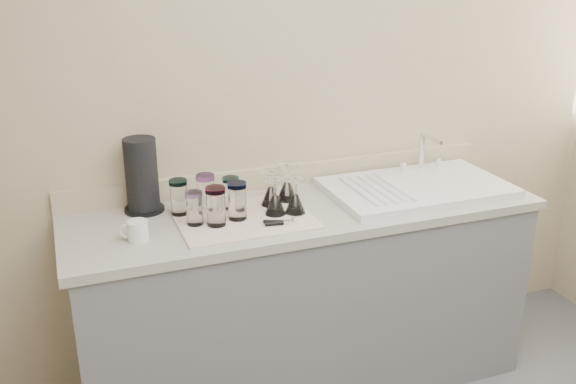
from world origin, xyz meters
name	(u,v)px	position (x,y,z in m)	size (l,w,h in m)	color
room_envelope	(502,127)	(0.00, 0.00, 1.56)	(3.54, 3.50, 2.52)	#535358
counter_unit	(305,298)	(0.00, 1.20, 0.45)	(2.06, 0.62, 0.90)	slate
sink_unit	(417,187)	(0.55, 1.20, 0.92)	(0.82, 0.50, 0.22)	white
dish_towel	(244,218)	(-0.29, 1.17, 0.90)	(0.55, 0.42, 0.01)	white
tumbler_teal	(179,197)	(-0.53, 1.30, 0.98)	(0.08, 0.08, 0.15)	white
tumbler_cyan	(206,192)	(-0.41, 1.30, 0.99)	(0.08, 0.08, 0.16)	white
tumbler_purple	(231,193)	(-0.31, 1.28, 0.98)	(0.07, 0.07, 0.14)	white
tumbler_magenta	(194,208)	(-0.49, 1.17, 0.98)	(0.07, 0.07, 0.14)	white
tumbler_blue	(216,206)	(-0.41, 1.13, 0.99)	(0.08, 0.08, 0.16)	white
tumbler_lavender	(237,201)	(-0.32, 1.16, 0.99)	(0.08, 0.08, 0.16)	white
goblet_back_left	(271,193)	(-0.14, 1.26, 0.96)	(0.09, 0.09, 0.15)	white
goblet_back_right	(287,188)	(-0.05, 1.29, 0.96)	(0.09, 0.09, 0.16)	white
goblet_front_left	(275,202)	(-0.16, 1.16, 0.96)	(0.09, 0.09, 0.16)	white
goblet_front_right	(295,201)	(-0.07, 1.14, 0.96)	(0.09, 0.09, 0.15)	white
can_opener	(280,222)	(-0.18, 1.04, 0.92)	(0.13, 0.07, 0.02)	silver
white_mug	(137,231)	(-0.73, 1.11, 0.94)	(0.12, 0.10, 0.08)	white
paper_towel_roll	(142,176)	(-0.66, 1.40, 1.06)	(0.17, 0.17, 0.32)	black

